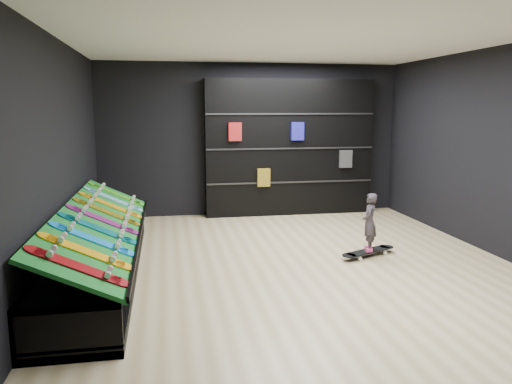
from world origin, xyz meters
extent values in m
cube|color=#C7B586|center=(0.00, 0.00, 0.00)|extent=(6.00, 7.00, 0.01)
cube|color=white|center=(0.00, 0.00, 3.00)|extent=(6.00, 7.00, 0.01)
cube|color=black|center=(0.00, 3.50, 1.50)|extent=(6.00, 0.02, 3.00)
cube|color=black|center=(0.00, -3.50, 1.50)|extent=(6.00, 0.02, 3.00)
cube|color=black|center=(-3.00, 0.00, 1.50)|extent=(0.02, 7.00, 3.00)
cube|color=black|center=(3.00, 0.00, 1.50)|extent=(0.02, 7.00, 3.00)
cube|color=#0E5B1B|center=(-2.50, 0.00, 0.71)|extent=(0.92, 4.50, 0.46)
cube|color=black|center=(0.74, 3.32, 1.34)|extent=(3.35, 0.39, 2.68)
imported|color=black|center=(1.16, 0.21, 0.34)|extent=(0.20, 0.23, 0.50)
camera|label=1|loc=(-1.70, -6.37, 2.13)|focal=35.00mm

